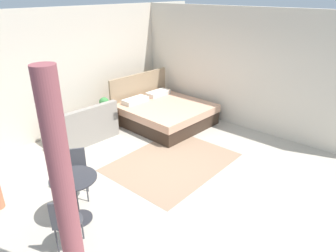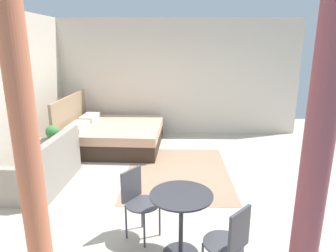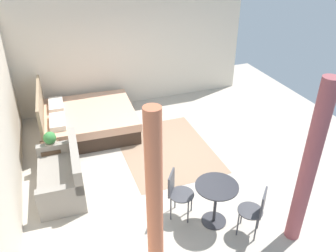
% 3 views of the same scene
% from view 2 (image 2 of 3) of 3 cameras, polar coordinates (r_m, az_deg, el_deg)
% --- Properties ---
extents(ground_plane, '(8.79, 9.10, 0.02)m').
position_cam_2_polar(ground_plane, '(5.38, 2.23, -10.08)').
color(ground_plane, '#B2A899').
extents(wall_right, '(0.12, 6.10, 2.89)m').
position_cam_2_polar(wall_right, '(7.80, 1.94, 9.12)').
color(wall_right, beige).
rests_on(wall_right, ground).
extents(area_rug, '(2.45, 1.86, 0.01)m').
position_cam_2_polar(area_rug, '(5.63, 1.79, -8.69)').
color(area_rug, '#93755B').
rests_on(area_rug, ground).
extents(bed, '(2.06, 2.15, 1.16)m').
position_cam_2_polar(bed, '(6.99, -10.48, -1.56)').
color(bed, '#38281E').
rests_on(bed, ground).
extents(couch, '(1.53, 0.84, 0.87)m').
position_cam_2_polar(couch, '(5.43, -22.25, -7.54)').
color(couch, gray).
rests_on(couch, ground).
extents(nightstand, '(0.46, 0.37, 0.49)m').
position_cam_2_polar(nightstand, '(6.21, -20.49, -4.95)').
color(nightstand, '#473323').
rests_on(nightstand, ground).
extents(potted_plant, '(0.24, 0.24, 0.35)m').
position_cam_2_polar(potted_plant, '(5.99, -20.96, -1.50)').
color(potted_plant, tan).
rests_on(potted_plant, nightstand).
extents(balcony_table, '(0.68, 0.68, 0.76)m').
position_cam_2_polar(balcony_table, '(3.40, 2.49, -16.13)').
color(balcony_table, '#2D2D33').
rests_on(balcony_table, ground).
extents(cafe_chair_near_window, '(0.55, 0.55, 0.87)m').
position_cam_2_polar(cafe_chair_near_window, '(3.08, 11.74, -20.28)').
color(cafe_chair_near_window, '#3F3F44').
rests_on(cafe_chair_near_window, ground).
extents(cafe_chair_near_couch, '(0.57, 0.57, 0.85)m').
position_cam_2_polar(cafe_chair_near_couch, '(3.75, -5.80, -13.16)').
color(cafe_chair_near_couch, '#3F3F44').
rests_on(cafe_chair_near_couch, ground).
extents(curtain_left, '(0.23, 0.23, 2.67)m').
position_cam_2_polar(curtain_left, '(2.65, 25.93, -7.73)').
color(curtain_left, '#994C51').
rests_on(curtain_left, ground).
extents(curtain_right, '(0.20, 0.20, 2.67)m').
position_cam_2_polar(curtain_right, '(2.67, -24.67, -7.44)').
color(curtain_right, '#D1704C').
rests_on(curtain_right, ground).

